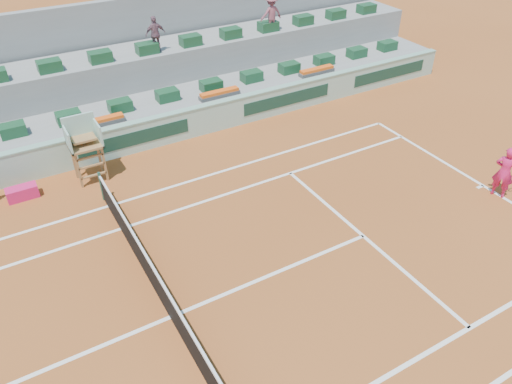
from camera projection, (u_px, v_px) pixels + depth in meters
ground at (171, 317)px, 12.85m from camera, size 90.00×90.00×0.00m
seating_tier_lower at (68, 127)px, 20.05m from camera, size 36.00×4.00×1.20m
seating_tier_upper at (55, 96)px, 20.77m from camera, size 36.00×2.40×2.60m
stadium_back_wall at (42, 63)px, 21.37m from camera, size 36.00×0.40×4.40m
player_bag at (22, 193)px, 16.97m from camera, size 1.01×0.45×0.45m
spectator_mid at (156, 34)px, 20.95m from camera, size 0.88×0.37×1.50m
spectator_right at (271, 13)px, 23.13m from camera, size 1.08×0.63×1.67m
court_lines at (171, 317)px, 12.85m from camera, size 23.89×11.09×0.01m
tennis_net at (168, 303)px, 12.55m from camera, size 0.10×11.97×1.10m
advertising_hoarding at (82, 150)px, 18.48m from camera, size 36.00×0.34×1.26m
umpire_chair at (84, 140)px, 17.24m from camera, size 1.10×0.90×2.40m
seat_row_lower at (69, 117)px, 18.94m from camera, size 32.90×0.60×0.44m
seat_row_upper at (49, 66)px, 19.46m from camera, size 32.90×0.60×0.44m
flower_planters at (32, 138)px, 17.81m from camera, size 26.80×0.36×0.28m
tennis_player at (505, 172)px, 16.70m from camera, size 0.70×0.97×2.28m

